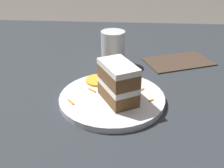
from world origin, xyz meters
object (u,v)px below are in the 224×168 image
Objects in this scene: cake_slice at (118,82)px; drinking_glass at (113,51)px; cream_dollop at (122,75)px; orange_garnish at (97,80)px; plate at (112,98)px; menu_card at (178,62)px.

drinking_glass is at bearing 67.68° from cake_slice.
orange_garnish is at bearing -83.39° from cream_dollop.
cream_dollop is at bearing 165.40° from plate.
plate is 1.22× the size of menu_card.
menu_card is (-0.03, 0.21, -0.04)m from drinking_glass.
cake_slice is at bearing -3.43° from cream_dollop.
cake_slice is 0.33m from menu_card.
menu_card is at bearing 98.70° from drinking_glass.
cream_dollop is at bearing 96.61° from orange_garnish.
cake_slice is 0.10m from cream_dollop.
cake_slice is (0.02, 0.02, 0.05)m from plate.
drinking_glass is (-0.24, -0.03, -0.01)m from cake_slice.
menu_card is (-0.25, 0.20, -0.01)m from plate.
cream_dollop is 0.15m from drinking_glass.
menu_card is (-0.18, 0.24, -0.02)m from orange_garnish.
plate is 5.57× the size of cream_dollop.
plate is 0.09m from orange_garnish.
plate is at bearing 119.92° from menu_card.
orange_garnish is (-0.07, -0.05, 0.01)m from plate.
orange_garnish is at bearing 104.58° from menu_card.
orange_garnish is 0.61× the size of drinking_glass.
plate is 3.88× the size of orange_garnish.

